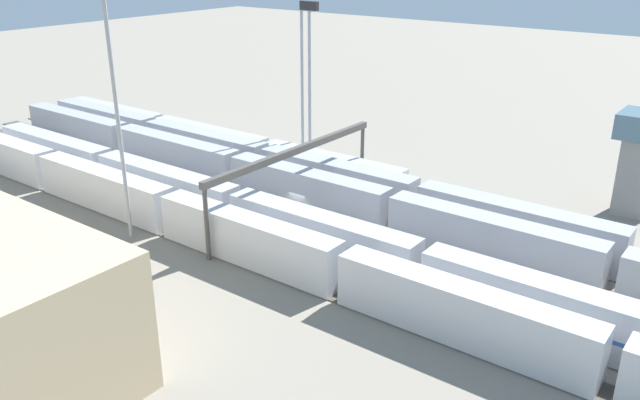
{
  "coord_description": "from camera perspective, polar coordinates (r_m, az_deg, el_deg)",
  "views": [
    {
      "loc": [
        -47.16,
        56.93,
        31.37
      ],
      "look_at": [
        -3.47,
        -1.11,
        2.5
      ],
      "focal_mm": 36.55,
      "sensor_mm": 36.0,
      "label": 1
    }
  ],
  "objects": [
    {
      "name": "ground_plane",
      "position": [
        80.31,
        -2.46,
        -1.34
      ],
      "size": [
        400.0,
        400.0,
        0.0
      ],
      "primitive_type": "plane",
      "color": "gray"
    },
    {
      "name": "track_bed_0",
      "position": [
        89.59,
        2.61,
        1.19
      ],
      "size": [
        140.0,
        2.8,
        0.12
      ],
      "primitive_type": "cube",
      "color": "#4C443D",
      "rests_on": "ground_plane"
    },
    {
      "name": "track_bed_1",
      "position": [
        85.77,
        0.72,
        0.26
      ],
      "size": [
        140.0,
        2.8,
        0.12
      ],
      "primitive_type": "cube",
      "color": "#4C443D",
      "rests_on": "ground_plane"
    },
    {
      "name": "track_bed_2",
      "position": [
        82.08,
        -1.35,
        -0.76
      ],
      "size": [
        140.0,
        2.8,
        0.12
      ],
      "primitive_type": "cube",
      "color": "#4C443D",
      "rests_on": "ground_plane"
    },
    {
      "name": "track_bed_3",
      "position": [
        78.53,
        -3.61,
        -1.87
      ],
      "size": [
        140.0,
        2.8,
        0.12
      ],
      "primitive_type": "cube",
      "color": "#4C443D",
      "rests_on": "ground_plane"
    },
    {
      "name": "track_bed_4",
      "position": [
        75.15,
        -6.08,
        -3.08
      ],
      "size": [
        140.0,
        2.8,
        0.12
      ],
      "primitive_type": "cube",
      "color": "#4C443D",
      "rests_on": "ground_plane"
    },
    {
      "name": "track_bed_5",
      "position": [
        71.96,
        -8.78,
        -4.4
      ],
      "size": [
        140.0,
        2.8,
        0.12
      ],
      "primitive_type": "cube",
      "color": "#4C443D",
      "rests_on": "ground_plane"
    },
    {
      "name": "train_on_track_1",
      "position": [
        84.22,
        1.37,
        1.7
      ],
      "size": [
        119.8,
        3.0,
        5.0
      ],
      "color": "#A8AAB2",
      "rests_on": "ground_plane"
    },
    {
      "name": "train_on_track_0",
      "position": [
        106.04,
        -9.72,
        5.28
      ],
      "size": [
        71.4,
        3.06,
        3.8
      ],
      "color": "#B7BABF",
      "rests_on": "ground_plane"
    },
    {
      "name": "train_on_track_2",
      "position": [
        80.92,
        -1.16,
        0.85
      ],
      "size": [
        119.8,
        3.0,
        5.0
      ],
      "color": "#A8AAB2",
      "rests_on": "ground_plane"
    },
    {
      "name": "train_on_track_5",
      "position": [
        68.19,
        -6.44,
        -3.41
      ],
      "size": [
        119.8,
        3.0,
        5.0
      ],
      "color": "silver",
      "rests_on": "ground_plane"
    },
    {
      "name": "train_on_track_4",
      "position": [
        75.54,
        -7.38,
        -0.89
      ],
      "size": [
        95.6,
        3.06,
        5.0
      ],
      "color": "#B7BABF",
      "rests_on": "ground_plane"
    },
    {
      "name": "light_mast_0",
      "position": [
        94.4,
        -1.6,
        13.67
      ],
      "size": [
        2.8,
        0.7,
        28.89
      ],
      "color": "#9EA0A5",
      "rests_on": "ground_plane"
    },
    {
      "name": "light_mast_1",
      "position": [
        72.04,
        -17.77,
        11.01
      ],
      "size": [
        2.8,
        0.7,
        30.82
      ],
      "color": "#9EA0A5",
      "rests_on": "ground_plane"
    },
    {
      "name": "light_mast_2",
      "position": [
        92.53,
        -0.92,
        11.82
      ],
      "size": [
        2.8,
        0.7,
        23.95
      ],
      "color": "#9EA0A5",
      "rests_on": "ground_plane"
    },
    {
      "name": "signal_gantry",
      "position": [
        77.33,
        -2.22,
        3.72
      ],
      "size": [
        0.7,
        30.0,
        8.8
      ],
      "color": "#4C4742",
      "rests_on": "ground_plane"
    }
  ]
}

